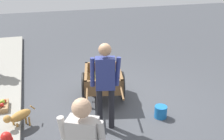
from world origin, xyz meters
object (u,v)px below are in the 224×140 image
fruit_cart (103,81)px  vendor_person (105,79)px  apple_crate (1,109)px  plastic_bucket (161,112)px  dog (19,116)px

fruit_cart → vendor_person: size_ratio=1.07×
fruit_cart → apple_crate: (-0.03, 2.18, -0.32)m
fruit_cart → vendor_person: vendor_person is taller
fruit_cart → plastic_bucket: size_ratio=7.11×
dog → plastic_bucket: size_ratio=2.24×
vendor_person → apple_crate: (1.09, 1.93, -0.87)m
dog → plastic_bucket: bearing=-98.4°
dog → plastic_bucket: 2.73m
plastic_bucket → vendor_person: bearing=91.1°
vendor_person → plastic_bucket: vendor_person is taller
apple_crate → plastic_bucket: bearing=-109.1°
fruit_cart → dog: bearing=111.3°
fruit_cart → apple_crate: fruit_cart is taller
vendor_person → dog: (0.42, 1.55, -0.73)m
fruit_cart → dog: fruit_cart is taller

